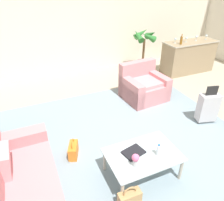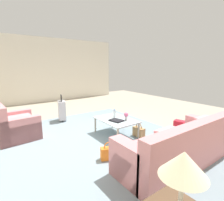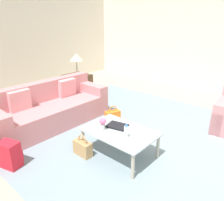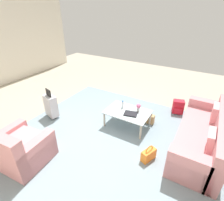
# 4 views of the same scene
# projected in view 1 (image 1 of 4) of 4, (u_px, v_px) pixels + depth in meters

# --- Properties ---
(ground_plane) EXTENTS (12.00, 12.00, 0.00)m
(ground_plane) POSITION_uv_depth(u_px,v_px,m) (146.00, 147.00, 4.05)
(ground_plane) COLOR #A89E89
(wall_back) EXTENTS (10.24, 0.12, 3.10)m
(wall_back) POSITION_uv_depth(u_px,v_px,m) (78.00, 21.00, 6.47)
(wall_back) COLOR silver
(wall_back) RESTS_ON ground
(area_rug) EXTENTS (5.20, 4.40, 0.01)m
(area_rug) POSITION_uv_depth(u_px,v_px,m) (112.00, 149.00, 4.00)
(area_rug) COLOR gray
(area_rug) RESTS_ON ground
(armchair) EXTENTS (1.07, 0.97, 0.89)m
(armchair) POSITION_uv_depth(u_px,v_px,m) (143.00, 87.00, 5.53)
(armchair) COLOR #C67F84
(armchair) RESTS_ON ground
(coffee_table) EXTENTS (1.10, 0.75, 0.43)m
(coffee_table) POSITION_uv_depth(u_px,v_px,m) (143.00, 156.00, 3.33)
(coffee_table) COLOR silver
(coffee_table) RESTS_ON ground
(water_bottle) EXTENTS (0.06, 0.06, 0.20)m
(water_bottle) POSITION_uv_depth(u_px,v_px,m) (158.00, 150.00, 3.25)
(water_bottle) COLOR silver
(water_bottle) RESTS_ON coffee_table
(coffee_table_book) EXTENTS (0.36, 0.30, 0.03)m
(coffee_table_book) POSITION_uv_depth(u_px,v_px,m) (133.00, 152.00, 3.32)
(coffee_table_book) COLOR black
(coffee_table_book) RESTS_ON coffee_table
(flower_vase) EXTENTS (0.11, 0.11, 0.21)m
(flower_vase) POSITION_uv_depth(u_px,v_px,m) (135.00, 159.00, 3.05)
(flower_vase) COLOR #B2B7BC
(flower_vase) RESTS_ON coffee_table
(bar_console) EXTENTS (1.68, 0.68, 0.98)m
(bar_console) POSITION_uv_depth(u_px,v_px,m) (188.00, 56.00, 6.93)
(bar_console) COLOR #937F60
(bar_console) RESTS_ON ground
(wine_glass_leftmost) EXTENTS (0.08, 0.08, 0.15)m
(wine_glass_leftmost) POSITION_uv_depth(u_px,v_px,m) (175.00, 39.00, 6.46)
(wine_glass_leftmost) COLOR silver
(wine_glass_leftmost) RESTS_ON bar_console
(wine_glass_left_of_centre) EXTENTS (0.08, 0.08, 0.15)m
(wine_glass_left_of_centre) POSITION_uv_depth(u_px,v_px,m) (187.00, 38.00, 6.57)
(wine_glass_left_of_centre) COLOR silver
(wine_glass_left_of_centre) RESTS_ON bar_console
(wine_glass_right_of_centre) EXTENTS (0.08, 0.08, 0.15)m
(wine_glass_right_of_centre) POSITION_uv_depth(u_px,v_px,m) (196.00, 37.00, 6.70)
(wine_glass_right_of_centre) COLOR silver
(wine_glass_right_of_centre) RESTS_ON bar_console
(wine_glass_rightmost) EXTENTS (0.08, 0.08, 0.15)m
(wine_glass_rightmost) POSITION_uv_depth(u_px,v_px,m) (206.00, 36.00, 6.82)
(wine_glass_rightmost) COLOR silver
(wine_glass_rightmost) RESTS_ON bar_console
(wine_bottle_amber) EXTENTS (0.07, 0.07, 0.30)m
(wine_bottle_amber) POSITION_uv_depth(u_px,v_px,m) (181.00, 40.00, 6.35)
(wine_bottle_amber) COLOR brown
(wine_bottle_amber) RESTS_ON bar_console
(suitcase_silver) EXTENTS (0.44, 0.32, 0.85)m
(suitcase_silver) POSITION_uv_depth(u_px,v_px,m) (208.00, 107.00, 4.58)
(suitcase_silver) COLOR #B7B7BC
(suitcase_silver) RESTS_ON ground
(handbag_orange) EXTENTS (0.25, 0.35, 0.36)m
(handbag_orange) POSITION_uv_depth(u_px,v_px,m) (73.00, 150.00, 3.80)
(handbag_orange) COLOR orange
(handbag_orange) RESTS_ON ground
(handbag_tan) EXTENTS (0.32, 0.14, 0.36)m
(handbag_tan) POSITION_uv_depth(u_px,v_px,m) (130.00, 198.00, 2.99)
(handbag_tan) COLOR tan
(handbag_tan) RESTS_ON ground
(potted_palm) EXTENTS (0.64, 0.64, 1.36)m
(potted_palm) POSITION_uv_depth(u_px,v_px,m) (144.00, 49.00, 6.83)
(potted_palm) COLOR #514C56
(potted_palm) RESTS_ON ground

